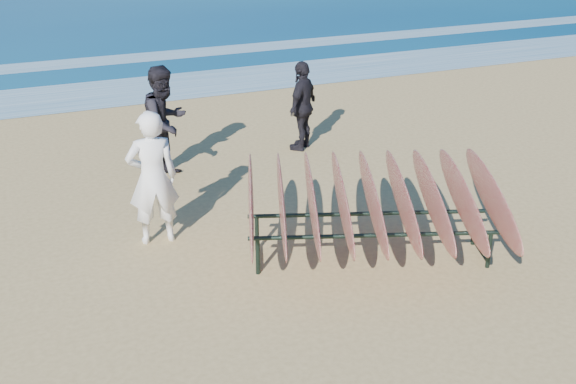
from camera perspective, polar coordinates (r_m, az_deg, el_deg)
name	(u,v)px	position (r m, az deg, el deg)	size (l,w,h in m)	color
ground	(314,286)	(8.95, 2.03, -7.46)	(120.00, 120.00, 0.00)	tan
foam_near	(138,90)	(17.86, -11.79, 7.90)	(160.00, 160.00, 0.00)	white
foam_far	(111,60)	(21.22, -13.83, 10.10)	(160.00, 160.00, 0.00)	white
surfboard_rack	(372,201)	(9.28, 6.68, -0.72)	(3.84, 3.46, 1.28)	black
person_white	(153,178)	(9.82, -10.66, 1.10)	(0.68, 0.45, 1.87)	white
person_dark_a	(165,123)	(12.07, -9.69, 5.43)	(0.92, 0.72, 1.90)	black
person_dark_b	(303,106)	(13.29, 1.16, 6.84)	(0.97, 0.40, 1.65)	black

